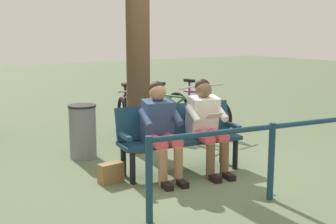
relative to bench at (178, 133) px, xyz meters
The scene contains 11 objects.
ground_plane 0.60m from the bench, 120.89° to the left, with size 40.00×40.00×0.00m, color #566647.
bench is the anchor object (origin of this frame).
person_reading 0.40m from the bench, 144.30° to the left, with size 0.53×0.81×1.20m.
person_companion 0.39m from the bench, 18.59° to the left, with size 0.53×0.81×1.20m.
handbag 1.02m from the bench, ahead, with size 0.30×0.14×0.24m, color olive.
tree_trunk 1.83m from the bench, 92.94° to the right, with size 0.35×0.35×3.87m, color #4C3823.
litter_bin 1.49m from the bench, 57.41° to the right, with size 0.40×0.40×0.77m.
bicycle_purple 2.41m from the bench, 132.29° to the right, with size 0.48×1.67×0.94m.
bicycle_blue 1.98m from the bench, 119.03° to the right, with size 0.72×1.58×0.94m.
bicycle_red 1.85m from the bench, 97.51° to the right, with size 0.61×1.63×0.94m.
railing_fence 1.41m from the bench, 100.75° to the left, with size 2.88×0.47×0.85m.
Camera 1 is at (3.36, 4.40, 1.81)m, focal length 47.98 mm.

